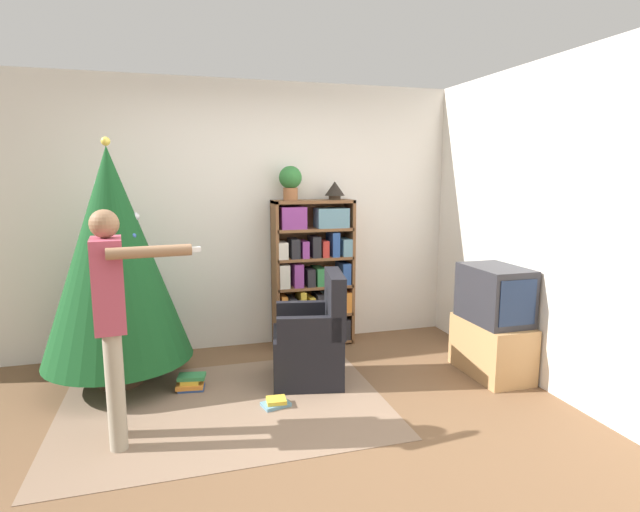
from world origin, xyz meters
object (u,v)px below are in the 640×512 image
bookshelf (313,275)px  armchair (312,343)px  table_lamp (335,189)px  potted_plant (290,180)px  television (495,294)px  standing_person (112,309)px  christmas_tree (113,256)px

bookshelf → armchair: (-0.26, -0.89, -0.39)m
table_lamp → potted_plant: bearing=-180.0°
potted_plant → television: bearing=-38.9°
bookshelf → potted_plant: size_ratio=4.45×
television → bookshelf: bearing=136.6°
potted_plant → table_lamp: potted_plant is taller
television → table_lamp: table_lamp is taller
standing_person → christmas_tree: bearing=179.2°
armchair → standing_person: 1.67m
armchair → table_lamp: bearing=163.1°
television → armchair: bearing=168.7°
table_lamp → television: bearing=-49.1°
standing_person → table_lamp: size_ratio=7.53×
armchair → standing_person: size_ratio=0.61×
television → armchair: (-1.52, 0.30, -0.39)m
bookshelf → table_lamp: (0.22, 0.01, 0.85)m
potted_plant → standing_person: bearing=-134.7°
christmas_tree → potted_plant: bearing=18.0°
armchair → standing_person: standing_person is taller
television → standing_person: 2.99m
television → potted_plant: bearing=141.1°
standing_person → armchair: bearing=106.8°
television → standing_person: standing_person is taller
television → christmas_tree: bearing=167.3°
television → armchair: size_ratio=0.66×
standing_person → bookshelf: bearing=125.4°
armchair → potted_plant: 1.60m
bookshelf → potted_plant: 0.96m
television → standing_person: size_ratio=0.40×
bookshelf → table_lamp: table_lamp is taller
christmas_tree → armchair: (1.54, -0.39, -0.75)m
standing_person → potted_plant: size_ratio=4.58×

